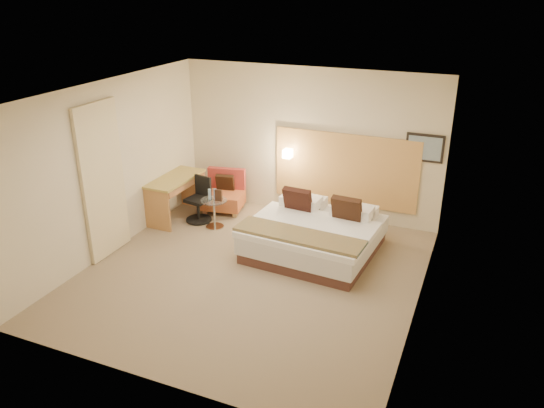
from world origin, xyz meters
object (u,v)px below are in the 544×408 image
at_px(bed, 315,234).
at_px(desk, 176,186).
at_px(desk_chair, 200,203).
at_px(lounge_chair, 224,195).
at_px(side_table, 214,212).

distance_m(bed, desk, 2.78).
bearing_deg(desk, desk_chair, 6.08).
bearing_deg(lounge_chair, bed, -24.29).
height_order(side_table, desk, desk).
distance_m(side_table, desk_chair, 0.42).
xyz_separation_m(lounge_chair, desk, (-0.62, -0.66, 0.31)).
distance_m(lounge_chair, desk_chair, 0.64).
bearing_deg(lounge_chair, desk, -133.27).
height_order(bed, lounge_chair, bed).
distance_m(lounge_chair, desk, 0.96).
xyz_separation_m(bed, lounge_chair, (-2.13, 0.96, -0.00)).
distance_m(bed, lounge_chair, 2.33).
distance_m(bed, side_table, 1.93).
bearing_deg(bed, lounge_chair, 155.71).
relative_size(bed, lounge_chair, 2.47).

